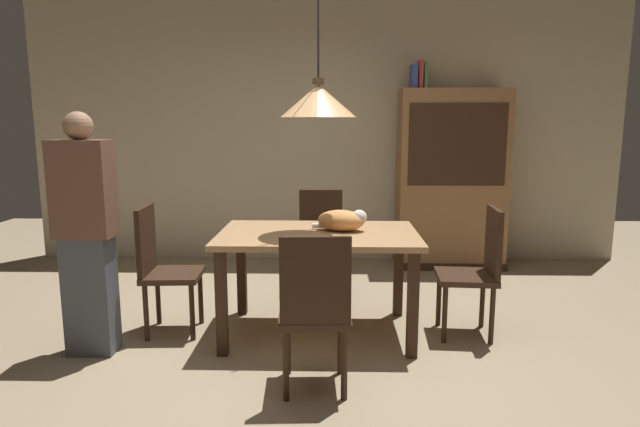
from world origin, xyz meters
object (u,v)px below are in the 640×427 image
Objects in this scene: dining_table at (318,246)px; book_red_tall at (420,75)px; chair_left_side at (162,264)px; chair_far_back at (321,239)px; chair_right_side at (477,266)px; cat_sleeping at (343,220)px; hutch_bookcase at (451,183)px; book_green_slim at (425,76)px; book_blue_wide at (413,77)px; person_standing at (86,235)px; chair_near_front at (315,307)px; pendant_lamp at (318,100)px.

book_red_tall is (0.98, 1.90, 1.34)m from dining_table.
chair_left_side is (-1.13, -0.00, -0.14)m from dining_table.
chair_right_side is (1.13, -0.88, 0.00)m from chair_far_back.
book_red_tall reaches higher than chair_right_side.
dining_table is 5.00× the size of book_red_tall.
hutch_bookcase is at bearing 57.78° from cat_sleeping.
chair_far_back is 3.58× the size of book_green_slim.
hutch_bookcase is 6.61× the size of book_red_tall.
dining_table is 5.83× the size of book_blue_wide.
dining_table is 1.14m from chair_left_side.
book_green_slim is (1.03, 1.02, 1.47)m from chair_far_back.
book_blue_wide is at bearing 43.25° from person_standing.
book_red_tall is (0.06, 0.00, 0.02)m from book_blue_wide.
book_red_tall is at bearing 70.73° from chair_near_front.
person_standing is (-1.66, -0.42, -0.03)m from cat_sleeping.
chair_left_side is at bearing -179.77° from dining_table.
chair_near_front is 3.27m from book_blue_wide.
chair_left_side is 0.50× the size of hutch_bookcase.
book_red_tall is (-0.15, 1.91, 1.48)m from chair_right_side.
dining_table is 0.88× the size of person_standing.
chair_right_side is 2.32× the size of cat_sleeping.
chair_left_side is at bearing -142.27° from hutch_bookcase.
book_red_tall is at bearing 94.55° from chair_right_side.
dining_table is at bearing -125.08° from hutch_bookcase.
dining_table is 1.51× the size of chair_left_side.
cat_sleeping is at bearing 18.11° from pendant_lamp.
book_red_tall is at bearing 62.84° from pendant_lamp.
book_green_slim is at bearing 0.00° from book_red_tall.
chair_right_side is 0.59× the size of person_standing.
hutch_bookcase reaches higher than person_standing.
hutch_bookcase reaches higher than dining_table.
book_blue_wide is 3.50m from person_standing.
chair_left_side is 1.34m from cat_sleeping.
book_red_tall reaches higher than person_standing.
book_blue_wide reaches higher than person_standing.
cat_sleeping is 1.67× the size of book_blue_wide.
book_green_slim reaches higher than dining_table.
chair_far_back is at bearing 90.16° from dining_table.
chair_right_side is at bearing -96.20° from hutch_bookcase.
chair_left_side is 2.32× the size of cat_sleeping.
dining_table is 1.08× the size of pendant_lamp.
chair_near_front reaches higher than dining_table.
person_standing is at bearing -137.49° from book_red_tall.
chair_right_side and chair_left_side have the same top height.
chair_right_side is 2.26m from chair_left_side.
book_blue_wide is 0.92× the size of book_green_slim.
book_green_slim is (0.85, 1.85, 1.15)m from cat_sleeping.
hutch_bookcase is at bearing 64.41° from chair_near_front.
chair_left_side is at bearing 142.35° from chair_near_front.
person_standing is at bearing -136.75° from book_blue_wide.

